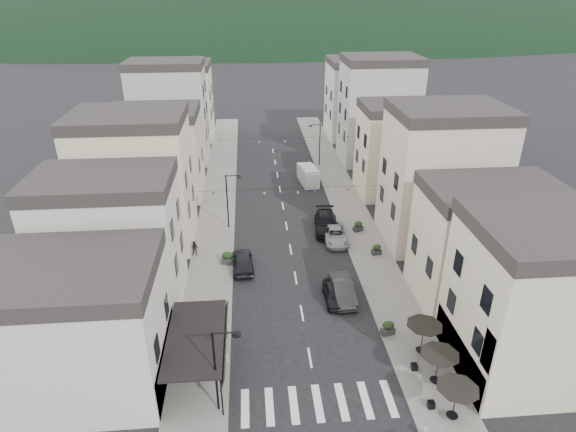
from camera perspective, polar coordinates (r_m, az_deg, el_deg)
name	(u,v)px	position (r m, az deg, el deg)	size (l,w,h in m)	color
ground	(323,430)	(30.72, 4.13, -23.99)	(700.00, 700.00, 0.00)	black
sidewalk_left	(218,204)	(56.61, -8.28, 1.39)	(4.00, 76.00, 0.12)	slate
sidewalk_right	(345,200)	(57.57, 6.78, 1.92)	(4.00, 76.00, 0.12)	slate
hill_backdrop	(250,22)	(320.24, -4.50, 21.92)	(640.00, 360.00, 70.00)	black
boutique_building	(63,334)	(33.41, -25.12, -12.58)	(12.00, 8.00, 8.00)	beige
bistro_building	(542,306)	(34.93, 27.91, -9.39)	(10.00, 8.00, 10.00)	beige
boutique_awning	(200,338)	(32.01, -10.43, -14.04)	(3.77, 7.50, 3.28)	black
buildings_row_left	(159,141)	(60.69, -15.08, 8.60)	(10.20, 54.16, 14.00)	beige
buildings_row_right	(397,136)	(61.30, 12.78, 9.23)	(10.20, 54.16, 14.50)	beige
cafe_terrace	(439,358)	(32.71, 17.48, -15.71)	(2.50, 8.10, 2.53)	black
streetlamp_left_near	(220,363)	(29.25, -8.11, -16.91)	(1.70, 0.56, 6.00)	black
streetlamp_left_far	(230,196)	(49.56, -6.93, 2.38)	(1.70, 0.56, 6.00)	black
streetlamp_right_far	(318,140)	(67.07, 3.56, 8.93)	(1.70, 0.56, 6.00)	black
bollards	(311,358)	(34.16, 2.73, -16.48)	(11.66, 10.26, 0.60)	gray
bunting_near	(290,192)	(45.22, 0.21, 2.87)	(19.00, 0.28, 0.62)	black
bunting_far	(278,141)	(60.20, -1.14, 8.90)	(19.00, 0.28, 0.62)	black
parked_car_a	(334,294)	(39.68, 5.52, -9.15)	(1.60, 3.99, 1.36)	black
parked_car_b	(343,290)	(40.05, 6.49, -8.66)	(1.65, 4.72, 1.55)	#2E2E31
parked_car_c	(335,235)	(48.25, 5.62, -2.24)	(2.27, 4.92, 1.37)	#999BA2
parked_car_d	(326,223)	(50.13, 4.53, -0.86)	(2.30, 5.66, 1.64)	black
parked_car_e	(243,261)	(43.69, -5.37, -5.36)	(1.84, 4.57, 1.56)	black
delivery_van	(308,175)	(61.83, 2.41, 4.89)	(2.46, 4.90, 2.25)	silver
pedestrian_a	(185,332)	(35.89, -12.08, -13.27)	(0.71, 0.46, 1.94)	black
pedestrian_b	(195,249)	(46.10, -10.98, -3.80)	(0.74, 0.58, 1.52)	black
planter_la	(203,316)	(37.72, -10.01, -11.62)	(1.12, 0.76, 1.15)	#2C2C2F
planter_lb	(228,258)	(44.46, -7.18, -4.94)	(1.20, 0.81, 1.24)	#303032
planter_ra	(388,328)	(36.88, 11.77, -12.84)	(1.11, 0.78, 1.12)	#303032
planter_rb	(377,249)	(46.39, 10.45, -3.92)	(0.99, 0.64, 1.03)	#2B2B2E
planter_rc	(358,226)	(50.28, 8.32, -1.19)	(1.12, 0.88, 1.11)	#29292B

